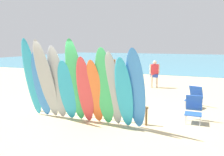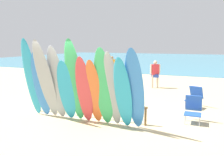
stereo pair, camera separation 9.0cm
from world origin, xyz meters
name	(u,v)px [view 2 (the right image)]	position (x,y,z in m)	size (l,w,h in m)	color
ground	(163,72)	(0.00, 14.00, 0.00)	(60.00, 60.00, 0.00)	#D3BC8C
ocean_water	(183,59)	(0.00, 31.53, 0.01)	(60.00, 40.00, 0.02)	teal
surfboard_rack	(87,103)	(0.00, 0.00, 0.48)	(4.04, 0.07, 0.59)	brown
surfboard_teal_0	(31,78)	(-1.79, -0.55, 1.31)	(0.48, 0.08, 2.67)	#289EC6
surfboard_blue_1	(41,84)	(-1.44, -0.51, 1.11)	(0.55, 0.06, 2.27)	#337AD1
surfboard_grey_2	(46,80)	(-1.15, -0.63, 1.29)	(0.56, 0.07, 2.69)	#999EA3
surfboard_grey_3	(57,83)	(-0.81, -0.51, 1.20)	(0.56, 0.07, 2.45)	#999EA3
surfboard_teal_4	(66,91)	(-0.47, -0.49, 0.97)	(0.57, 0.06, 2.00)	#289EC6
surfboard_green_5	(75,81)	(-0.13, -0.54, 1.30)	(0.54, 0.07, 2.66)	#38B266
surfboard_red_6	(84,90)	(0.21, -0.56, 1.04)	(0.48, 0.07, 2.15)	#D13D42
surfboard_orange_7	(94,92)	(0.51, -0.51, 1.00)	(0.47, 0.07, 2.08)	orange
surfboard_green_8	(104,88)	(0.84, -0.54, 1.17)	(0.55, 0.06, 2.42)	#38B266
surfboard_grey_9	(112,90)	(1.11, -0.52, 1.12)	(0.46, 0.07, 2.32)	#999EA3
surfboard_teal_10	(123,94)	(1.46, -0.60, 1.05)	(0.49, 0.07, 2.19)	#289EC6
surfboard_blue_11	(135,90)	(1.79, -0.58, 1.17)	(0.53, 0.06, 2.45)	#337AD1
beachgoer_strolling	(112,66)	(-2.35, 7.83, 0.93)	(0.55, 0.38, 1.62)	#9E704C
beachgoer_by_water	(155,72)	(0.95, 6.11, 0.88)	(0.49, 0.38, 1.52)	beige
beach_chair_red	(193,108)	(3.25, 0.89, 0.43)	(0.50, 0.64, 0.84)	#B7B7BC
beach_chair_blue	(195,96)	(3.21, 2.74, 0.43)	(0.69, 0.82, 0.81)	#B7B7BC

